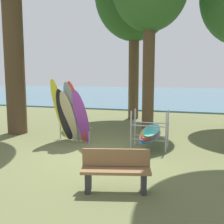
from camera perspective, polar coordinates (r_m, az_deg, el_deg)
The scene contains 5 objects.
ground_plane at distance 8.07m, azimuth -2.69°, elevation -9.11°, with size 80.00×80.00×0.00m, color #60663D.
lake_water at distance 35.56m, azimuth 13.05°, elevation 3.83°, with size 80.00×36.00×0.10m, color #477084.
leaning_board_pile at distance 9.34m, azimuth -8.94°, elevation -0.45°, with size 1.54×1.01×2.26m.
board_storage_rack at distance 8.64m, azimuth 8.32°, elevation -4.47°, with size 1.15×2.13×1.25m.
park_bench at distance 5.49m, azimuth 0.86°, elevation -12.30°, with size 1.46×0.76×0.85m.
Camera 1 is at (2.65, -7.25, 2.33)m, focal length 42.33 mm.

